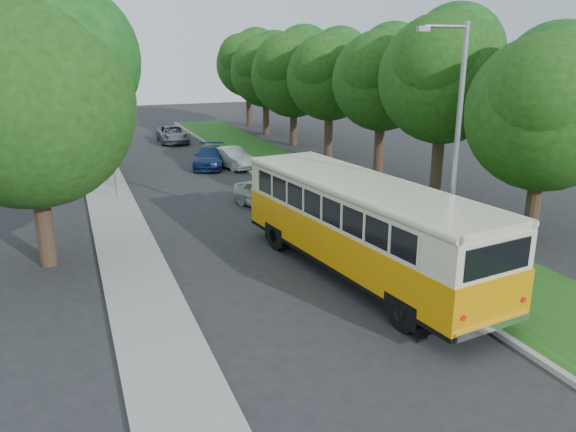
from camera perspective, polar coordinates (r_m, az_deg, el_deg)
name	(u,v)px	position (r m, az deg, el deg)	size (l,w,h in m)	color
ground	(291,276)	(18.78, 0.31, -6.09)	(120.00, 120.00, 0.00)	#252527
curb	(325,220)	(24.42, 3.80, -0.46)	(0.20, 70.00, 0.15)	gray
grass_verge	(373,215)	(25.48, 8.59, 0.10)	(4.50, 70.00, 0.13)	#175115
sidewalk	(126,245)	(22.33, -16.13, -2.82)	(2.20, 70.00, 0.12)	gray
treeline	(229,71)	(35.40, -5.96, 14.49)	(24.27, 41.91, 9.46)	#332319
lamppost_near	(454,150)	(17.48, 16.49, 6.44)	(1.71, 0.16, 8.00)	gray
lamppost_far	(99,109)	(32.26, -18.62, 10.27)	(1.71, 0.16, 7.50)	gray
warning_sign	(114,167)	(28.65, -17.27, 4.79)	(0.56, 0.10, 2.50)	gray
vintage_bus	(362,229)	(18.34, 7.51, -1.33)	(2.85, 11.06, 3.28)	orange
car_silver	(266,195)	(26.31, -2.22, 2.17)	(1.57, 3.89, 1.33)	#B0B0B5
car_white	(232,158)	(35.53, -5.74, 5.91)	(1.35, 3.88, 1.28)	silver
car_blue	(210,157)	(35.94, -7.98, 5.96)	(1.80, 4.43, 1.28)	navy
car_grey	(173,134)	(45.93, -11.62, 8.15)	(2.19, 4.74, 1.32)	slate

